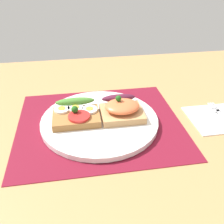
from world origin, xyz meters
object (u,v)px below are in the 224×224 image
(plate, at_px, (100,121))
(napkin, at_px, (219,118))
(fork, at_px, (222,115))
(sandwich_salmon, at_px, (122,109))
(sandwich_egg_tomato, at_px, (76,113))

(plate, xyz_separation_m, napkin, (0.29, -0.03, -0.01))
(napkin, height_order, fork, fork)
(sandwich_salmon, bearing_deg, napkin, -7.22)
(sandwich_salmon, height_order, fork, sandwich_salmon)
(sandwich_egg_tomato, height_order, sandwich_salmon, sandwich_salmon)
(fork, bearing_deg, plate, 176.00)
(sandwich_salmon, height_order, napkin, sandwich_salmon)
(plate, distance_m, fork, 0.30)
(sandwich_egg_tomato, height_order, fork, sandwich_egg_tomato)
(plate, relative_size, sandwich_salmon, 2.78)
(sandwich_salmon, distance_m, fork, 0.25)
(sandwich_egg_tomato, xyz_separation_m, sandwich_salmon, (0.11, -0.00, 0.01))
(sandwich_egg_tomato, distance_m, fork, 0.36)
(plate, height_order, fork, plate)
(sandwich_egg_tomato, xyz_separation_m, fork, (0.36, -0.03, -0.02))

